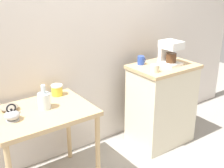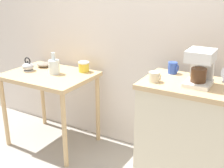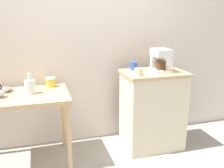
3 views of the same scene
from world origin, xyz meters
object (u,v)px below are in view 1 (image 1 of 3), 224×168
Objects in this scene: bowl_stoneware at (9,107)px; teakettle at (12,115)px; mug_blue at (141,60)px; glass_carafe_vase at (44,100)px; canister_enamel at (57,90)px; table_clock at (171,54)px; mug_small_cream at (155,68)px; coffee_maker at (169,52)px.

bowl_stoneware is 1.01× the size of teakettle.
mug_blue is (1.43, -0.04, 0.18)m from bowl_stoneware.
glass_carafe_vase is at bearing 10.64° from teakettle.
canister_enamel is (0.47, 0.06, 0.02)m from bowl_stoneware.
table_clock is (1.60, 0.08, 0.14)m from glass_carafe_vase.
glass_carafe_vase is 1.13m from mug_small_cream.
canister_enamel is (0.51, 0.26, 0.01)m from teakettle.
mug_small_cream is at bearing -22.31° from canister_enamel.
bowl_stoneware is 1.61× the size of mug_blue.
mug_blue is at bearing -6.02° from canister_enamel.
table_clock is (0.43, -0.02, 0.01)m from mug_blue.
canister_enamel is at bearing 43.21° from glass_carafe_vase.
bowl_stoneware is 1.42m from mug_small_cream.
coffee_maker reaches higher than table_clock.
teakettle is 0.70× the size of glass_carafe_vase.
teakettle is at bearing -173.88° from mug_blue.
coffee_maker is 0.32m from mug_blue.
bowl_stoneware is 0.71× the size of glass_carafe_vase.
mug_blue reaches higher than bowl_stoneware.
bowl_stoneware is 1.71m from coffee_maker.
teakettle is (-0.04, -0.19, 0.02)m from bowl_stoneware.
bowl_stoneware is 1.39× the size of canister_enamel.
glass_carafe_vase is at bearing -136.79° from canister_enamel.
glass_carafe_vase is (0.30, 0.06, 0.03)m from teakettle.
mug_small_cream reaches higher than canister_enamel.
table_clock reaches higher than bowl_stoneware.
bowl_stoneware is 0.58× the size of coffee_maker.
glass_carafe_vase is 0.30m from canister_enamel.
glass_carafe_vase is at bearing -175.04° from mug_blue.
coffee_maker is (1.68, -0.20, 0.27)m from bowl_stoneware.
mug_blue is at bearing 177.17° from table_clock.
table_clock is (1.90, 0.14, 0.17)m from teakettle.
table_clock is (1.86, -0.06, 0.19)m from bowl_stoneware.
coffee_maker is (1.42, -0.06, 0.22)m from glass_carafe_vase.
coffee_maker is at bearing -141.70° from table_clock.
table_clock is at bearing -2.83° from mug_blue.
teakettle is 0.57× the size of coffee_maker.
glass_carafe_vase reaches higher than teakettle.
teakettle is 1.91m from table_clock.
teakettle is 1.37× the size of canister_enamel.
mug_blue is (1.17, 0.10, 0.13)m from glass_carafe_vase.
mug_small_cream is at bearing -8.55° from glass_carafe_vase.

